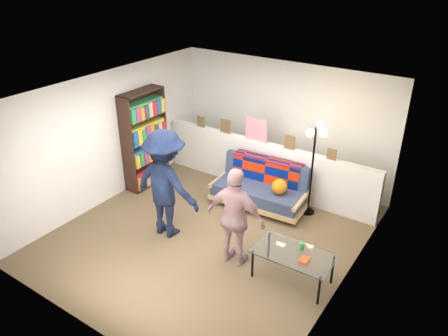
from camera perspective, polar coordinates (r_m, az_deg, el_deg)
name	(u,v)px	position (r m, az deg, el deg)	size (l,w,h in m)	color
ground	(211,233)	(7.38, -1.76, -8.46)	(5.00, 5.00, 0.00)	brown
room_shell	(227,131)	(6.92, 0.33, 4.82)	(4.60, 5.05, 2.45)	silver
half_wall_ledge	(265,166)	(8.45, 5.32, 0.20)	(4.45, 0.15, 1.00)	silver
ledge_decor	(255,132)	(8.25, 4.07, 4.75)	(2.97, 0.02, 0.45)	brown
futon_sofa	(261,188)	(8.00, 4.87, -2.65)	(1.79, 0.96, 0.74)	tan
bookshelf	(145,142)	(8.63, -10.30, 3.36)	(0.32, 0.96, 1.92)	black
coffee_table	(294,255)	(6.27, 9.09, -11.15)	(1.13, 0.63, 0.58)	black
floor_lamp	(315,150)	(7.51, 11.81, 2.28)	(0.39, 0.31, 1.72)	black
person_left	(166,184)	(7.00, -7.61, -2.08)	(1.18, 0.68, 1.82)	black
person_right	(236,218)	(6.34, 1.53, -6.52)	(0.91, 0.38, 1.56)	pink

